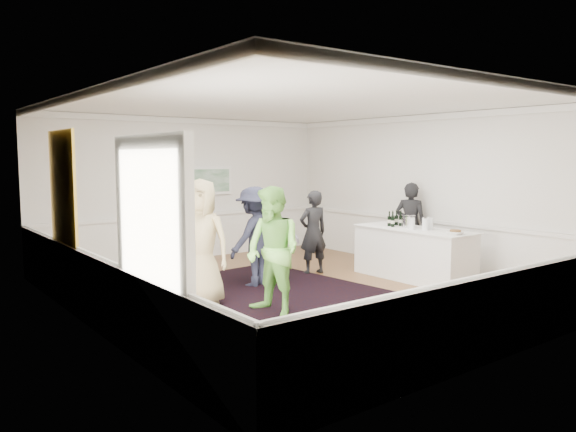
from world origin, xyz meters
TOP-DOWN VIEW (x-y plane):
  - floor at (0.00, 0.00)m, footprint 8.00×8.00m
  - ceiling at (0.00, 0.00)m, footprint 7.00×8.00m
  - wall_left at (-3.50, 0.00)m, footprint 0.02×8.00m
  - wall_right at (3.50, 0.00)m, footprint 0.02×8.00m
  - wall_back at (0.00, 4.00)m, footprint 7.00×0.02m
  - wall_front at (0.00, -4.00)m, footprint 7.00×0.02m
  - wainscoting at (0.00, 0.00)m, footprint 7.00×8.00m
  - mirror at (-3.45, 1.30)m, footprint 0.05×1.25m
  - doorway at (-3.45, -1.90)m, footprint 0.10×1.78m
  - landscape_painting at (0.40, 3.95)m, footprint 1.44×0.06m
  - area_rug at (-0.40, 0.10)m, footprint 3.61×4.55m
  - serving_table at (2.43, -0.54)m, footprint 0.91×2.39m
  - bartender at (3.20, 0.21)m, footprint 0.67×0.78m
  - guest_tan at (-1.75, 0.17)m, footprint 1.09×1.16m
  - guest_green at (-1.12, -0.89)m, footprint 0.85×1.02m
  - guest_lilac at (0.16, 0.84)m, footprint 0.92×0.91m
  - guest_dark_a at (-0.31, 0.81)m, footprint 1.30×0.97m
  - guest_dark_b at (1.22, 1.01)m, footprint 0.66×0.48m
  - guest_navy at (0.23, 1.16)m, footprint 0.86×0.85m
  - wine_bottles at (2.45, -0.04)m, footprint 0.42×0.24m
  - juice_pitchers at (2.39, -0.76)m, footprint 0.41×0.33m
  - ice_bucket at (2.44, -0.38)m, footprint 0.26×0.26m
  - nut_bowl at (2.37, -1.51)m, footprint 0.29×0.29m

SIDE VIEW (x-z plane):
  - floor at x=0.00m, z-range 0.00..0.00m
  - area_rug at x=-0.40m, z-range 0.00..0.02m
  - serving_table at x=2.43m, z-range 0.00..0.97m
  - wainscoting at x=0.00m, z-range 0.00..1.00m
  - guest_navy at x=0.23m, z-range 0.00..1.50m
  - guest_lilac at x=0.16m, z-range 0.00..1.56m
  - guest_dark_b at x=1.22m, z-range 0.00..1.66m
  - guest_dark_a at x=-0.31m, z-range 0.00..1.80m
  - bartender at x=3.20m, z-range 0.00..1.80m
  - guest_green at x=-1.12m, z-range 0.00..1.90m
  - guest_tan at x=-1.75m, z-range 0.00..1.99m
  - nut_bowl at x=2.37m, z-range 0.97..1.05m
  - ice_bucket at x=2.44m, z-range 0.96..1.21m
  - juice_pitchers at x=2.39m, z-range 0.97..1.21m
  - wine_bottles at x=2.45m, z-range 0.97..1.28m
  - doorway at x=-3.45m, z-range 0.14..2.70m
  - wall_left at x=-3.50m, z-range 0.00..3.20m
  - wall_right at x=3.50m, z-range 0.00..3.20m
  - wall_back at x=0.00m, z-range 0.00..3.20m
  - wall_front at x=0.00m, z-range 0.00..3.20m
  - landscape_painting at x=0.40m, z-range 1.45..2.11m
  - mirror at x=-3.45m, z-range 0.88..2.73m
  - ceiling at x=0.00m, z-range 3.19..3.21m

